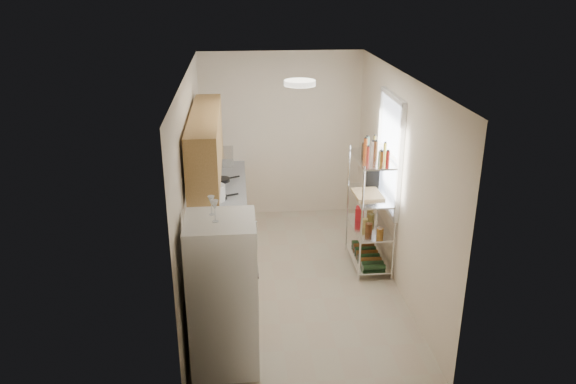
# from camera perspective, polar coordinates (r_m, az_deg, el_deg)

# --- Properties ---
(room) EXTENTS (2.52, 4.42, 2.62)m
(room) POSITION_cam_1_polar(r_m,az_deg,el_deg) (6.74, 0.84, 0.80)
(room) COLOR #B2A790
(room) RESTS_ON ground
(counter_run) EXTENTS (0.63, 3.51, 0.90)m
(counter_run) POSITION_cam_1_polar(r_m,az_deg,el_deg) (7.44, -6.62, -4.37)
(counter_run) COLOR tan
(counter_run) RESTS_ON ground
(upper_cabinets) EXTENTS (0.33, 2.20, 0.72)m
(upper_cabinets) POSITION_cam_1_polar(r_m,az_deg,el_deg) (6.65, -8.34, 4.92)
(upper_cabinets) COLOR tan
(upper_cabinets) RESTS_ON room
(range_hood) EXTENTS (0.50, 0.60, 0.12)m
(range_hood) POSITION_cam_1_polar(r_m,az_deg,el_deg) (7.53, -7.49, 3.57)
(range_hood) COLOR #B7BABC
(range_hood) RESTS_ON room
(window) EXTENTS (0.06, 1.00, 1.46)m
(window) POSITION_cam_1_polar(r_m,az_deg,el_deg) (7.21, 10.30, 3.93)
(window) COLOR white
(window) RESTS_ON room
(bakers_rack) EXTENTS (0.45, 0.90, 1.73)m
(bakers_rack) POSITION_cam_1_polar(r_m,az_deg,el_deg) (7.25, 8.51, 0.44)
(bakers_rack) COLOR silver
(bakers_rack) RESTS_ON ground
(ceiling_dome) EXTENTS (0.34, 0.34, 0.05)m
(ceiling_dome) POSITION_cam_1_polar(r_m,az_deg,el_deg) (6.11, 1.21, 11.03)
(ceiling_dome) COLOR white
(ceiling_dome) RESTS_ON room
(refrigerator) EXTENTS (0.65, 0.65, 1.57)m
(refrigerator) POSITION_cam_1_polar(r_m,az_deg,el_deg) (5.50, -6.59, -10.33)
(refrigerator) COLOR white
(refrigerator) RESTS_ON ground
(wine_glass_a) EXTENTS (0.07, 0.07, 0.21)m
(wine_glass_a) POSITION_cam_1_polar(r_m,az_deg,el_deg) (5.06, -7.44, -1.94)
(wine_glass_a) COLOR silver
(wine_glass_a) RESTS_ON refrigerator
(wine_glass_b) EXTENTS (0.07, 0.07, 0.18)m
(wine_glass_b) POSITION_cam_1_polar(r_m,az_deg,el_deg) (5.21, -7.78, -1.37)
(wine_glass_b) COLOR silver
(wine_glass_b) RESTS_ON refrigerator
(rice_cooker) EXTENTS (0.26, 0.26, 0.21)m
(rice_cooker) POSITION_cam_1_polar(r_m,az_deg,el_deg) (7.35, -7.37, -0.08)
(rice_cooker) COLOR silver
(rice_cooker) RESTS_ON counter_run
(frying_pan_large) EXTENTS (0.34, 0.34, 0.05)m
(frying_pan_large) POSITION_cam_1_polar(r_m,az_deg,el_deg) (7.41, -7.24, -0.56)
(frying_pan_large) COLOR black
(frying_pan_large) RESTS_ON counter_run
(frying_pan_small) EXTENTS (0.31, 0.31, 0.05)m
(frying_pan_small) POSITION_cam_1_polar(r_m,az_deg,el_deg) (8.04, -6.73, 1.24)
(frying_pan_small) COLOR black
(frying_pan_small) RESTS_ON counter_run
(cutting_board) EXTENTS (0.36, 0.46, 0.03)m
(cutting_board) POSITION_cam_1_polar(r_m,az_deg,el_deg) (7.25, 8.09, -0.22)
(cutting_board) COLOR tan
(cutting_board) RESTS_ON bakers_rack
(espresso_machine) EXTENTS (0.22, 0.28, 0.29)m
(espresso_machine) POSITION_cam_1_polar(r_m,az_deg,el_deg) (7.56, 8.59, 1.70)
(espresso_machine) COLOR black
(espresso_machine) RESTS_ON bakers_rack
(storage_bag) EXTENTS (0.14, 0.17, 0.16)m
(storage_bag) POSITION_cam_1_polar(r_m,az_deg,el_deg) (7.65, 7.28, -2.13)
(storage_bag) COLOR #B2151A
(storage_bag) RESTS_ON bakers_rack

